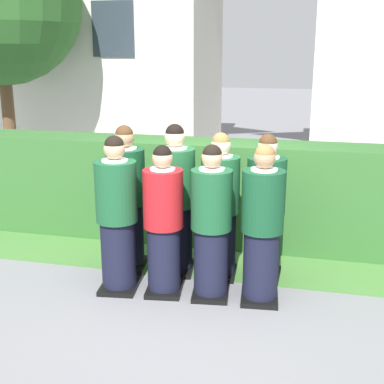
% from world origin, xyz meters
% --- Properties ---
extents(ground_plane, '(60.00, 60.00, 0.00)m').
position_xyz_m(ground_plane, '(0.00, 0.00, 0.00)').
color(ground_plane, slate).
extents(student_front_row_0, '(0.44, 0.55, 1.68)m').
position_xyz_m(student_front_row_0, '(-0.74, -0.02, 0.80)').
color(student_front_row_0, black).
rests_on(student_front_row_0, ground).
extents(student_in_red_blazer, '(0.43, 0.50, 1.60)m').
position_xyz_m(student_in_red_blazer, '(-0.24, 0.01, 0.76)').
color(student_in_red_blazer, black).
rests_on(student_in_red_blazer, ground).
extents(student_front_row_2, '(0.43, 0.53, 1.62)m').
position_xyz_m(student_front_row_2, '(0.26, 0.04, 0.77)').
color(student_front_row_2, black).
rests_on(student_front_row_2, ground).
extents(student_front_row_3, '(0.43, 0.50, 1.64)m').
position_xyz_m(student_front_row_3, '(0.78, 0.07, 0.78)').
color(student_front_row_3, black).
rests_on(student_front_row_3, ground).
extents(student_rear_row_0, '(0.45, 0.53, 1.70)m').
position_xyz_m(student_rear_row_0, '(-0.84, 0.55, 0.81)').
color(student_rear_row_0, black).
rests_on(student_rear_row_0, ground).
extents(student_rear_row_1, '(0.46, 0.54, 1.73)m').
position_xyz_m(student_rear_row_1, '(-0.26, 0.57, 0.83)').
color(student_rear_row_1, black).
rests_on(student_rear_row_1, ground).
extents(student_rear_row_2, '(0.43, 0.50, 1.65)m').
position_xyz_m(student_rear_row_2, '(0.26, 0.57, 0.79)').
color(student_rear_row_2, black).
rests_on(student_rear_row_2, ground).
extents(student_rear_row_3, '(0.43, 0.52, 1.65)m').
position_xyz_m(student_rear_row_3, '(0.76, 0.64, 0.79)').
color(student_rear_row_3, black).
rests_on(student_rear_row_3, ground).
extents(hedge, '(7.00, 0.70, 1.36)m').
position_xyz_m(hedge, '(0.00, 1.64, 0.68)').
color(hedge, '#33662D').
rests_on(hedge, ground).
extents(school_building_annex, '(6.47, 3.44, 6.52)m').
position_xyz_m(school_building_annex, '(-4.26, 7.12, 3.35)').
color(school_building_annex, silver).
rests_on(school_building_annex, ground).
extents(lawn_strip, '(7.00, 0.90, 0.01)m').
position_xyz_m(lawn_strip, '(0.00, 0.84, 0.00)').
color(lawn_strip, '#477A38').
rests_on(lawn_strip, ground).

